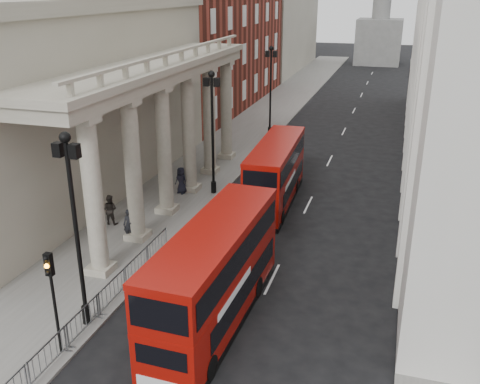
{
  "coord_description": "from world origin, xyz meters",
  "views": [
    {
      "loc": [
        11.18,
        -12.43,
        13.42
      ],
      "look_at": [
        3.44,
        12.97,
        3.2
      ],
      "focal_mm": 40.0,
      "sensor_mm": 36.0,
      "label": 1
    }
  ],
  "objects": [
    {
      "name": "kerb",
      "position": [
        -0.05,
        30.0,
        0.07
      ],
      "size": [
        0.2,
        140.0,
        0.14
      ],
      "primitive_type": "cube",
      "color": "slate",
      "rests_on": "ground"
    },
    {
      "name": "sidewalk_east",
      "position": [
        13.5,
        30.0,
        0.06
      ],
      "size": [
        3.0,
        140.0,
        0.12
      ],
      "primitive_type": "cube",
      "color": "slate",
      "rests_on": "ground"
    },
    {
      "name": "west_building_far",
      "position": [
        -10.5,
        80.0,
        10.0
      ],
      "size": [
        9.0,
        30.0,
        20.0
      ],
      "primitive_type": "cube",
      "color": "#9B9682",
      "rests_on": "ground"
    },
    {
      "name": "brick_building",
      "position": [
        -10.5,
        48.0,
        11.0
      ],
      "size": [
        9.0,
        32.0,
        22.0
      ],
      "primitive_type": "cube",
      "color": "maroon",
      "rests_on": "ground"
    },
    {
      "name": "portico_building",
      "position": [
        -10.5,
        18.0,
        6.0
      ],
      "size": [
        9.0,
        28.0,
        12.0
      ],
      "primitive_type": "cube",
      "color": "#9B9682",
      "rests_on": "ground"
    },
    {
      "name": "sidewalk_west",
      "position": [
        -3.0,
        30.0,
        0.06
      ],
      "size": [
        6.0,
        140.0,
        0.12
      ],
      "primitive_type": "cube",
      "color": "slate",
      "rests_on": "ground"
    },
    {
      "name": "lamp_post_north",
      "position": [
        -0.6,
        36.0,
        4.91
      ],
      "size": [
        1.05,
        0.44,
        8.32
      ],
      "color": "black",
      "rests_on": "sidewalk_west"
    },
    {
      "name": "pedestrian_b",
      "position": [
        -4.76,
        13.31,
        1.04
      ],
      "size": [
        0.92,
        0.73,
        1.84
      ],
      "primitive_type": "imported",
      "rotation": [
        0.0,
        0.0,
        3.19
      ],
      "color": "black",
      "rests_on": "sidewalk_west"
    },
    {
      "name": "traffic_light",
      "position": [
        -0.5,
        1.98,
        3.11
      ],
      "size": [
        0.28,
        0.33,
        4.3
      ],
      "color": "black",
      "rests_on": "sidewalk_west"
    },
    {
      "name": "bus_far",
      "position": [
        3.82,
        19.73,
        2.14
      ],
      "size": [
        2.65,
        9.57,
        4.1
      ],
      "rotation": [
        0.0,
        0.0,
        0.04
      ],
      "color": "#980D07",
      "rests_on": "ground"
    },
    {
      "name": "pedestrian_c",
      "position": [
        -2.69,
        19.28,
        1.05
      ],
      "size": [
        1.03,
        0.82,
        1.86
      ],
      "primitive_type": "imported",
      "rotation": [
        0.0,
        0.0,
        6.0
      ],
      "color": "black",
      "rests_on": "sidewalk_west"
    },
    {
      "name": "pedestrian_a",
      "position": [
        -2.62,
        11.68,
        1.03
      ],
      "size": [
        0.73,
        0.54,
        1.82
      ],
      "primitive_type": "imported",
      "rotation": [
        0.0,
        0.0,
        0.17
      ],
      "color": "black",
      "rests_on": "sidewalk_west"
    },
    {
      "name": "lamp_post_south",
      "position": [
        -0.6,
        4.0,
        4.91
      ],
      "size": [
        1.05,
        0.44,
        8.32
      ],
      "color": "black",
      "rests_on": "sidewalk_west"
    },
    {
      "name": "lamp_post_mid",
      "position": [
        -0.6,
        20.0,
        4.91
      ],
      "size": [
        1.05,
        0.44,
        8.32
      ],
      "color": "black",
      "rests_on": "sidewalk_west"
    },
    {
      "name": "crowd_barriers",
      "position": [
        -0.35,
        2.23,
        0.67
      ],
      "size": [
        0.5,
        18.75,
        1.1
      ],
      "color": "gray",
      "rests_on": "sidewalk_west"
    },
    {
      "name": "bus_near",
      "position": [
        4.52,
        5.94,
        2.29
      ],
      "size": [
        2.77,
        10.24,
        4.39
      ],
      "rotation": [
        0.0,
        0.0,
        -0.03
      ],
      "color": "#930C06",
      "rests_on": "ground"
    }
  ]
}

